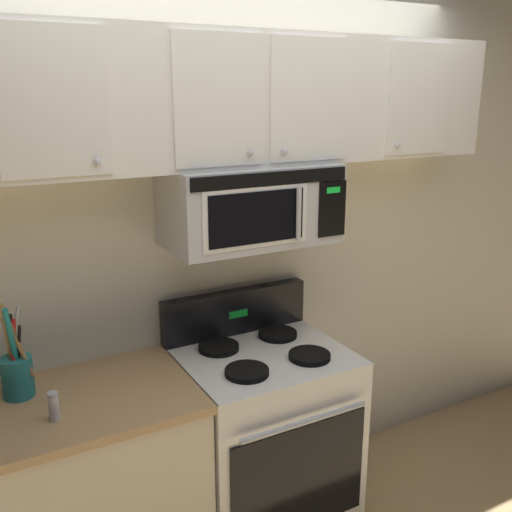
% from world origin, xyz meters
% --- Properties ---
extents(back_wall, '(5.20, 0.10, 2.70)m').
position_xyz_m(back_wall, '(0.00, 0.79, 1.35)').
color(back_wall, silver).
rests_on(back_wall, ground_plane).
extents(stove_range, '(0.76, 0.69, 1.12)m').
position_xyz_m(stove_range, '(0.00, 0.42, 0.47)').
color(stove_range, white).
rests_on(stove_range, ground_plane).
extents(over_range_microwave, '(0.76, 0.43, 0.35)m').
position_xyz_m(over_range_microwave, '(-0.00, 0.54, 1.58)').
color(over_range_microwave, '#B7BABF').
extents(upper_cabinets, '(2.50, 0.36, 0.55)m').
position_xyz_m(upper_cabinets, '(-0.00, 0.57, 2.02)').
color(upper_cabinets, white).
extents(counter_segment, '(0.93, 0.65, 0.90)m').
position_xyz_m(counter_segment, '(-0.84, 0.43, 0.45)').
color(counter_segment, beige).
rests_on(counter_segment, ground_plane).
extents(utensil_crock_teal, '(0.12, 0.14, 0.40)m').
position_xyz_m(utensil_crock_teal, '(-1.03, 0.55, 1.01)').
color(utensil_crock_teal, teal).
rests_on(utensil_crock_teal, counter_segment).
extents(salt_shaker, '(0.04, 0.04, 0.11)m').
position_xyz_m(salt_shaker, '(-0.94, 0.30, 0.95)').
color(salt_shaker, white).
rests_on(salt_shaker, counter_segment).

